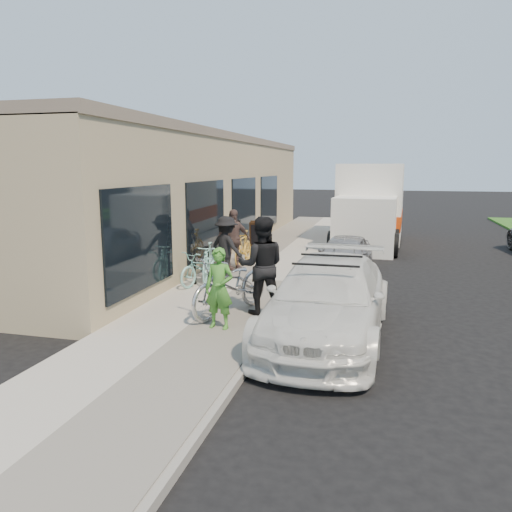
{
  "coord_description": "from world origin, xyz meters",
  "views": [
    {
      "loc": [
        1.51,
        -9.53,
        3.1
      ],
      "look_at": [
        -1.36,
        1.53,
        1.05
      ],
      "focal_mm": 35.0,
      "sensor_mm": 36.0,
      "label": 1
    }
  ],
  "objects_px": {
    "bike_rack": "(201,261)",
    "sedan_white": "(328,300)",
    "cruiser_bike_c": "(243,248)",
    "bystander_b": "(233,240)",
    "cruiser_bike_b": "(203,267)",
    "moving_truck": "(370,208)",
    "bystander_a": "(226,247)",
    "tandem_bike": "(231,285)",
    "man_standing": "(261,266)",
    "sedan_silver": "(344,255)",
    "cruiser_bike_a": "(208,262)",
    "sandwich_board": "(258,235)",
    "woman_rider": "(219,288)"
  },
  "relations": [
    {
      "from": "bike_rack",
      "to": "tandem_bike",
      "type": "bearing_deg",
      "value": -57.5
    },
    {
      "from": "cruiser_bike_a",
      "to": "man_standing",
      "type": "bearing_deg",
      "value": -61.2
    },
    {
      "from": "cruiser_bike_b",
      "to": "bystander_a",
      "type": "distance_m",
      "value": 1.0
    },
    {
      "from": "bike_rack",
      "to": "woman_rider",
      "type": "relative_size",
      "value": 0.61
    },
    {
      "from": "tandem_bike",
      "to": "bystander_b",
      "type": "bearing_deg",
      "value": 127.7
    },
    {
      "from": "woman_rider",
      "to": "bystander_b",
      "type": "height_order",
      "value": "bystander_b"
    },
    {
      "from": "cruiser_bike_a",
      "to": "woman_rider",
      "type": "bearing_deg",
      "value": -77.3
    },
    {
      "from": "bike_rack",
      "to": "sedan_white",
      "type": "xyz_separation_m",
      "value": [
        3.61,
        -3.09,
        0.02
      ]
    },
    {
      "from": "bystander_a",
      "to": "cruiser_bike_a",
      "type": "bearing_deg",
      "value": 72.47
    },
    {
      "from": "sedan_white",
      "to": "tandem_bike",
      "type": "height_order",
      "value": "sedan_white"
    },
    {
      "from": "cruiser_bike_a",
      "to": "cruiser_bike_b",
      "type": "bearing_deg",
      "value": -99.56
    },
    {
      "from": "man_standing",
      "to": "cruiser_bike_b",
      "type": "distance_m",
      "value": 3.0
    },
    {
      "from": "bystander_b",
      "to": "bystander_a",
      "type": "bearing_deg",
      "value": -119.19
    },
    {
      "from": "sedan_white",
      "to": "woman_rider",
      "type": "relative_size",
      "value": 3.35
    },
    {
      "from": "bike_rack",
      "to": "bystander_a",
      "type": "distance_m",
      "value": 0.83
    },
    {
      "from": "bike_rack",
      "to": "sandwich_board",
      "type": "relative_size",
      "value": 0.91
    },
    {
      "from": "cruiser_bike_c",
      "to": "bystander_b",
      "type": "distance_m",
      "value": 0.89
    },
    {
      "from": "woman_rider",
      "to": "cruiser_bike_a",
      "type": "xyz_separation_m",
      "value": [
        -1.54,
        3.66,
        -0.26
      ]
    },
    {
      "from": "cruiser_bike_b",
      "to": "bystander_a",
      "type": "bearing_deg",
      "value": 84.23
    },
    {
      "from": "woman_rider",
      "to": "sedan_silver",
      "type": "bearing_deg",
      "value": 78.44
    },
    {
      "from": "moving_truck",
      "to": "bystander_a",
      "type": "relative_size",
      "value": 3.98
    },
    {
      "from": "man_standing",
      "to": "bystander_a",
      "type": "xyz_separation_m",
      "value": [
        -1.7,
        2.95,
        -0.16
      ]
    },
    {
      "from": "cruiser_bike_c",
      "to": "sedan_silver",
      "type": "bearing_deg",
      "value": -2.49
    },
    {
      "from": "sedan_silver",
      "to": "cruiser_bike_a",
      "type": "height_order",
      "value": "sedan_silver"
    },
    {
      "from": "bystander_a",
      "to": "sedan_white",
      "type": "bearing_deg",
      "value": 155.72
    },
    {
      "from": "sandwich_board",
      "to": "bystander_b",
      "type": "bearing_deg",
      "value": -97.53
    },
    {
      "from": "woman_rider",
      "to": "cruiser_bike_c",
      "type": "distance_m",
      "value": 6.16
    },
    {
      "from": "tandem_bike",
      "to": "cruiser_bike_c",
      "type": "bearing_deg",
      "value": 124.37
    },
    {
      "from": "sedan_silver",
      "to": "moving_truck",
      "type": "distance_m",
      "value": 6.6
    },
    {
      "from": "bystander_a",
      "to": "tandem_bike",
      "type": "bearing_deg",
      "value": 135.26
    },
    {
      "from": "sandwich_board",
      "to": "sedan_silver",
      "type": "xyz_separation_m",
      "value": [
        3.33,
        -3.0,
        -0.08
      ]
    },
    {
      "from": "tandem_bike",
      "to": "man_standing",
      "type": "height_order",
      "value": "man_standing"
    },
    {
      "from": "woman_rider",
      "to": "cruiser_bike_c",
      "type": "height_order",
      "value": "woman_rider"
    },
    {
      "from": "sedan_white",
      "to": "tandem_bike",
      "type": "relative_size",
      "value": 2.2
    },
    {
      "from": "sedan_white",
      "to": "sandwich_board",
      "type": "bearing_deg",
      "value": 114.36
    },
    {
      "from": "sedan_white",
      "to": "moving_truck",
      "type": "distance_m",
      "value": 12.08
    },
    {
      "from": "sandwich_board",
      "to": "bystander_a",
      "type": "relative_size",
      "value": 0.6
    },
    {
      "from": "man_standing",
      "to": "bystander_a",
      "type": "relative_size",
      "value": 1.19
    },
    {
      "from": "cruiser_bike_a",
      "to": "cruiser_bike_c",
      "type": "relative_size",
      "value": 0.96
    },
    {
      "from": "bystander_b",
      "to": "man_standing",
      "type": "bearing_deg",
      "value": -103.32
    },
    {
      "from": "cruiser_bike_b",
      "to": "bystander_a",
      "type": "xyz_separation_m",
      "value": [
        0.37,
        0.84,
        0.4
      ]
    },
    {
      "from": "bike_rack",
      "to": "cruiser_bike_c",
      "type": "bearing_deg",
      "value": 81.64
    },
    {
      "from": "sedan_silver",
      "to": "cruiser_bike_b",
      "type": "xyz_separation_m",
      "value": [
        -3.34,
        -2.66,
        0.0
      ]
    },
    {
      "from": "sandwich_board",
      "to": "tandem_bike",
      "type": "xyz_separation_m",
      "value": [
        1.46,
        -7.94,
        0.09
      ]
    },
    {
      "from": "cruiser_bike_b",
      "to": "bystander_b",
      "type": "distance_m",
      "value": 2.05
    },
    {
      "from": "bike_rack",
      "to": "tandem_bike",
      "type": "distance_m",
      "value": 2.97
    },
    {
      "from": "bike_rack",
      "to": "bystander_b",
      "type": "bearing_deg",
      "value": 80.23
    },
    {
      "from": "moving_truck",
      "to": "tandem_bike",
      "type": "relative_size",
      "value": 2.89
    },
    {
      "from": "moving_truck",
      "to": "bystander_a",
      "type": "distance_m",
      "value": 9.04
    },
    {
      "from": "sedan_silver",
      "to": "man_standing",
      "type": "bearing_deg",
      "value": -100.81
    }
  ]
}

